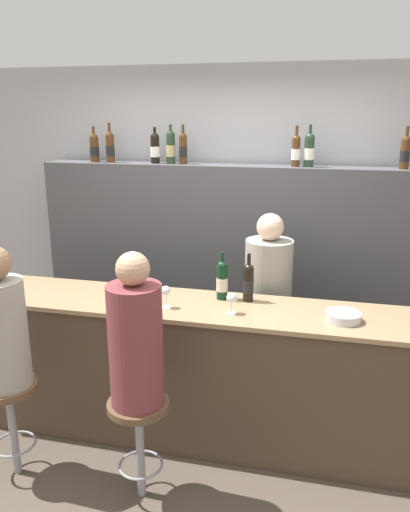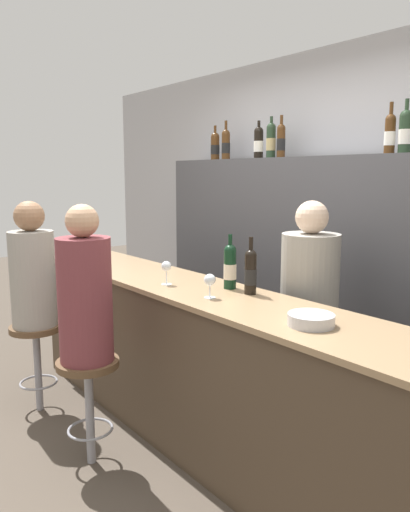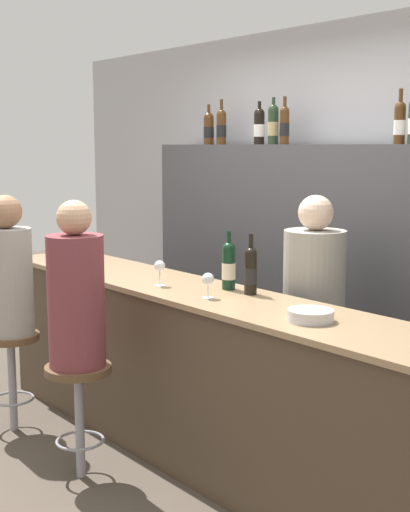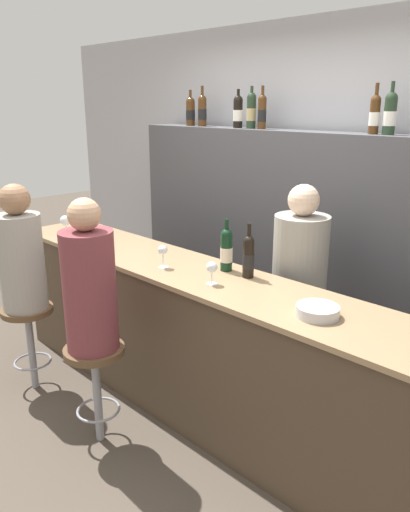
# 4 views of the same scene
# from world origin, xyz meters

# --- Properties ---
(ground_plane) EXTENTS (16.00, 16.00, 0.00)m
(ground_plane) POSITION_xyz_m (0.00, 0.00, 0.00)
(ground_plane) COLOR #4C4238
(wall_back) EXTENTS (6.40, 0.05, 2.60)m
(wall_back) POSITION_xyz_m (0.00, 1.62, 1.30)
(wall_back) COLOR #B2B2B7
(wall_back) RESTS_ON ground_plane
(bar_counter) EXTENTS (3.39, 0.57, 0.99)m
(bar_counter) POSITION_xyz_m (0.00, 0.27, 0.50)
(bar_counter) COLOR #473828
(bar_counter) RESTS_ON ground_plane
(back_bar_cabinet) EXTENTS (3.18, 0.28, 1.79)m
(back_bar_cabinet) POSITION_xyz_m (0.00, 1.39, 0.89)
(back_bar_cabinet) COLOR #4C4C51
(back_bar_cabinet) RESTS_ON ground_plane
(wine_bottle_counter_0) EXTENTS (0.08, 0.08, 0.33)m
(wine_bottle_counter_0) POSITION_xyz_m (0.17, 0.41, 1.12)
(wine_bottle_counter_0) COLOR black
(wine_bottle_counter_0) RESTS_ON bar_counter
(wine_bottle_counter_1) EXTENTS (0.07, 0.07, 0.33)m
(wine_bottle_counter_1) POSITION_xyz_m (0.35, 0.41, 1.12)
(wine_bottle_counter_1) COLOR black
(wine_bottle_counter_1) RESTS_ON bar_counter
(wine_bottle_backbar_0) EXTENTS (0.08, 0.08, 0.30)m
(wine_bottle_backbar_0) POSITION_xyz_m (-1.17, 1.39, 1.91)
(wine_bottle_backbar_0) COLOR #4C2D14
(wine_bottle_backbar_0) RESTS_ON back_bar_cabinet
(wine_bottle_backbar_1) EXTENTS (0.08, 0.08, 0.33)m
(wine_bottle_backbar_1) POSITION_xyz_m (-1.02, 1.39, 1.92)
(wine_bottle_backbar_1) COLOR #4C2D14
(wine_bottle_backbar_1) RESTS_ON back_bar_cabinet
(wine_bottle_backbar_2) EXTENTS (0.08, 0.08, 0.30)m
(wine_bottle_backbar_2) POSITION_xyz_m (-0.61, 1.39, 1.92)
(wine_bottle_backbar_2) COLOR black
(wine_bottle_backbar_2) RESTS_ON back_bar_cabinet
(wine_bottle_backbar_3) EXTENTS (0.08, 0.08, 0.32)m
(wine_bottle_backbar_3) POSITION_xyz_m (-0.47, 1.39, 1.93)
(wine_bottle_backbar_3) COLOR #233823
(wine_bottle_backbar_3) RESTS_ON back_bar_cabinet
(wine_bottle_backbar_4) EXTENTS (0.07, 0.07, 0.32)m
(wine_bottle_backbar_4) POSITION_xyz_m (-0.37, 1.39, 1.92)
(wine_bottle_backbar_4) COLOR #4C2D14
(wine_bottle_backbar_4) RESTS_ON back_bar_cabinet
(wine_bottle_backbar_5) EXTENTS (0.07, 0.07, 0.32)m
(wine_bottle_backbar_5) POSITION_xyz_m (0.57, 1.39, 1.92)
(wine_bottle_backbar_5) COLOR #4C2D14
(wine_bottle_backbar_5) RESTS_ON back_bar_cabinet
(wine_glass_0) EXTENTS (0.08, 0.08, 0.15)m
(wine_glass_0) POSITION_xyz_m (-1.32, 0.17, 1.09)
(wine_glass_0) COLOR silver
(wine_glass_0) RESTS_ON bar_counter
(wine_glass_1) EXTENTS (0.07, 0.07, 0.15)m
(wine_glass_1) POSITION_xyz_m (-0.14, 0.17, 1.10)
(wine_glass_1) COLOR silver
(wine_glass_1) RESTS_ON bar_counter
(wine_glass_2) EXTENTS (0.07, 0.07, 0.14)m
(wine_glass_2) POSITION_xyz_m (0.28, 0.17, 1.08)
(wine_glass_2) COLOR silver
(wine_glass_2) RESTS_ON bar_counter
(metal_bowl) EXTENTS (0.21, 0.21, 0.05)m
(metal_bowl) POSITION_xyz_m (0.96, 0.21, 1.01)
(metal_bowl) COLOR #B7B7BC
(metal_bowl) RESTS_ON bar_counter
(bar_stool_left) EXTENTS (0.35, 0.35, 0.63)m
(bar_stool_left) POSITION_xyz_m (-0.98, -0.37, 0.49)
(bar_stool_left) COLOR gray
(bar_stool_left) RESTS_ON ground_plane
(guest_seated_left) EXTENTS (0.30, 0.30, 0.86)m
(guest_seated_left) POSITION_xyz_m (-0.98, -0.37, 1.01)
(guest_seated_left) COLOR gray
(guest_seated_left) RESTS_ON bar_stool_left
(bar_stool_right) EXTENTS (0.35, 0.35, 0.63)m
(bar_stool_right) POSITION_xyz_m (-0.15, -0.37, 0.49)
(bar_stool_right) COLOR gray
(bar_stool_right) RESTS_ON ground_plane
(guest_seated_right) EXTENTS (0.30, 0.30, 0.88)m
(guest_seated_right) POSITION_xyz_m (-0.15, -0.37, 1.01)
(guest_seated_right) COLOR brown
(guest_seated_right) RESTS_ON bar_stool_right
(bartender) EXTENTS (0.35, 0.35, 1.51)m
(bartender) POSITION_xyz_m (0.44, 0.82, 0.69)
(bartender) COLOR gray
(bartender) RESTS_ON ground_plane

